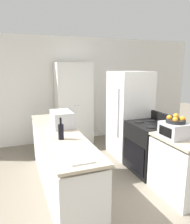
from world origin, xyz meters
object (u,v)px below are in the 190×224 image
pantry_cabinet (74,104)px  fruit_bowl (176,120)px  refrigerator (129,114)px  toaster_oven (175,130)px  wine_bottle (61,131)px  stove (149,147)px  microwave (62,119)px

pantry_cabinet → fruit_bowl: bearing=-75.0°
refrigerator → toaster_oven: bearing=-96.0°
refrigerator → fruit_bowl: bearing=-96.0°
wine_bottle → fruit_bowl: fruit_bowl is taller
stove → microwave: bearing=165.1°
stove → toaster_oven: bearing=-99.6°
wine_bottle → toaster_oven: wine_bottle is taller
microwave → fruit_bowl: size_ratio=1.87×
stove → wine_bottle: size_ratio=3.40×
toaster_oven → fruit_bowl: 0.15m
refrigerator → wine_bottle: 2.01m
refrigerator → fruit_bowl: refrigerator is taller
pantry_cabinet → refrigerator: size_ratio=1.11×
microwave → wine_bottle: 0.66m
refrigerator → wine_bottle: refrigerator is taller
pantry_cabinet → microwave: 1.70m
refrigerator → microwave: size_ratio=3.56×
wine_bottle → stove: bearing=8.3°
microwave → wine_bottle: bearing=-103.8°
wine_bottle → toaster_oven: size_ratio=0.85×
stove → fruit_bowl: (-0.13, -0.75, 0.70)m
pantry_cabinet → stove: size_ratio=1.88×
fruit_bowl → toaster_oven: bearing=-168.2°
refrigerator → pantry_cabinet: bearing=128.0°
stove → fruit_bowl: bearing=-99.4°
refrigerator → fruit_bowl: size_ratio=6.64×
stove → microwave: (-1.50, 0.40, 0.57)m
toaster_oven → stove: bearing=80.4°
pantry_cabinet → stove: 2.21m
wine_bottle → refrigerator: bearing=32.1°
refrigerator → fruit_bowl: 1.61m
stove → pantry_cabinet: bearing=113.4°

